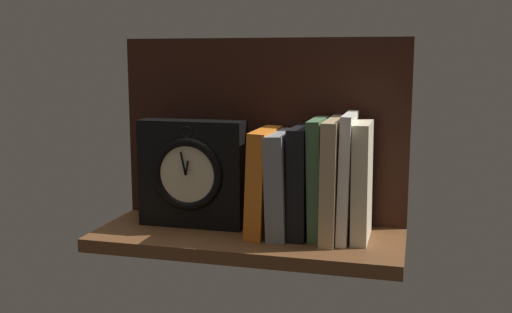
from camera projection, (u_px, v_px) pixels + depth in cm
name	position (u px, v px, depth cm)	size (l,w,h in cm)	color
ground_plane	(248.00, 239.00, 116.31)	(58.80, 23.77, 2.50)	brown
back_panel	(262.00, 130.00, 123.86)	(58.80, 1.20, 37.10)	black
book_orange_pandolfini	(264.00, 181.00, 115.96)	(3.26, 15.08, 19.82)	orange
book_gray_chess	(282.00, 183.00, 115.06)	(3.50, 15.46, 19.39)	gray
book_black_skeptic	(302.00, 181.00, 114.03)	(3.27, 13.21, 20.52)	black
book_green_romantic	(318.00, 178.00, 113.11)	(2.41, 12.04, 22.07)	#476B44
book_tan_shortstories	(333.00, 178.00, 112.38)	(2.70, 16.93, 22.15)	tan
book_white_catcher	(348.00, 176.00, 111.63)	(1.88, 14.25, 23.21)	silver
book_cream_twain	(362.00, 181.00, 111.08)	(2.89, 12.26, 21.68)	beige
framed_clock	(192.00, 173.00, 119.92)	(21.11, 7.50, 21.11)	black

